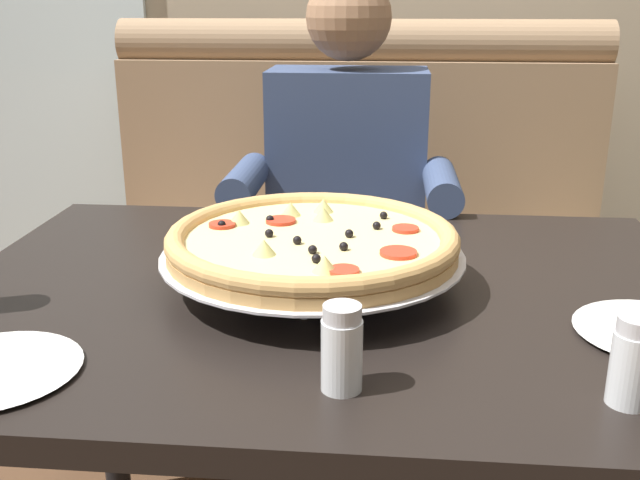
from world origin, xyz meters
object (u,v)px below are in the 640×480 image
Objects in this scene: booth_bench at (353,277)px; patio_chair at (129,146)px; shaker_pepper_flakes at (342,354)px; dining_table at (328,336)px; shaker_parmesan at (632,367)px; pizza at (312,242)px; diner_main at (345,199)px.

booth_bench reaches higher than patio_chair.
shaker_pepper_flakes is at bearing -65.28° from patio_chair.
booth_bench is at bearing 91.92° from shaker_pepper_flakes.
shaker_parmesan is at bearing -40.72° from dining_table.
pizza is 0.34m from shaker_pepper_flakes.
dining_table is at bearing -63.04° from patio_chair.
pizza is at bearing 164.53° from dining_table.
dining_table is 11.44× the size of shaker_parmesan.
dining_table is 0.16m from pizza.
patio_chair is (-1.12, 1.28, 0.13)m from booth_bench.
booth_bench is 1.70m from patio_chair.
diner_main is 11.65× the size of shaker_parmesan.
pizza is 0.57× the size of patio_chair.
pizza is 2.47m from patio_chair.
pizza is 4.49× the size of shaker_pepper_flakes.
shaker_pepper_flakes is at bearing -86.82° from diner_main.
shaker_parmesan is at bearing -73.21° from booth_bench.
shaker_parmesan is 2.95m from patio_chair.
booth_bench is 0.41m from diner_main.
booth_bench is at bearing 90.00° from dining_table.
diner_main is 2.59× the size of pizza.
pizza is at bearing -91.27° from diner_main.
shaker_parmesan is at bearing -39.41° from pizza.
dining_table is at bearing -15.47° from pizza.
pizza is at bearing 101.80° from shaker_pepper_flakes.
diner_main is at bearing -92.70° from booth_bench.
shaker_pepper_flakes is (0.07, -0.33, -0.03)m from pizza.
shaker_pepper_flakes is 2.79m from patio_chair.
shaker_parmesan is (0.40, -0.33, -0.03)m from pizza.
diner_main is at bearing 111.62° from shaker_parmesan.
dining_table is 2.54× the size of pizza.
shaker_parmesan is 0.33m from shaker_pepper_flakes.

